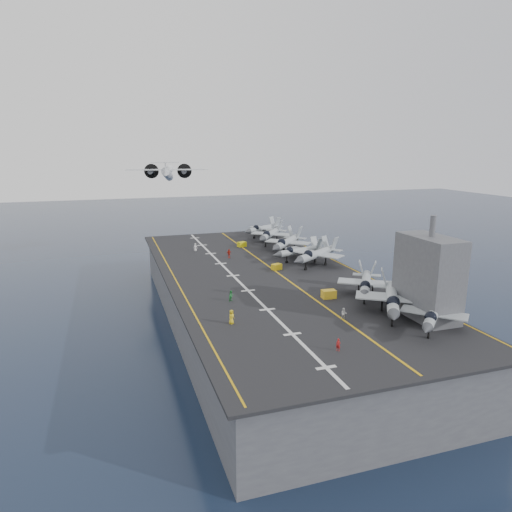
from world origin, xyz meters
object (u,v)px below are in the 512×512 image
object	(u,v)px
fighter_jet_0	(434,313)
transport_plane	(168,174)
island_superstructure	(429,267)
tow_cart_a	(329,294)

from	to	relation	value
fighter_jet_0	transport_plane	world-z (taller)	transport_plane
fighter_jet_0	transport_plane	size ratio (longest dim) A/B	0.58
island_superstructure	transport_plane	distance (m)	91.63
island_superstructure	transport_plane	size ratio (longest dim) A/B	0.56
tow_cart_a	fighter_jet_0	bearing A→B (deg)	-64.96
transport_plane	island_superstructure	bearing A→B (deg)	-73.78
fighter_jet_0	tow_cart_a	size ratio (longest dim) A/B	6.53
tow_cart_a	transport_plane	distance (m)	78.73
transport_plane	tow_cart_a	bearing A→B (deg)	-78.06
tow_cart_a	transport_plane	xyz separation A→B (m)	(-15.96, 75.47, 15.74)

